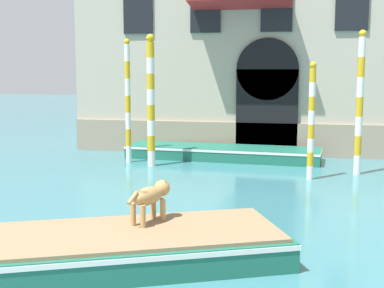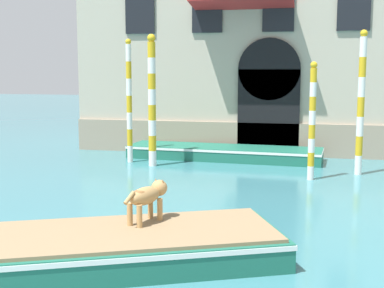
{
  "view_description": "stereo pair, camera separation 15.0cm",
  "coord_description": "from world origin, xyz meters",
  "px_view_note": "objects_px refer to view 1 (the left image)",
  "views": [
    {
      "loc": [
        4.33,
        -2.32,
        3.19
      ],
      "look_at": [
        1.43,
        11.53,
        1.2
      ],
      "focal_mm": 50.0,
      "sensor_mm": 36.0,
      "label": 1
    },
    {
      "loc": [
        4.48,
        -2.29,
        3.19
      ],
      "look_at": [
        1.43,
        11.53,
        1.2
      ],
      "focal_mm": 50.0,
      "sensor_mm": 36.0,
      "label": 2
    }
  ],
  "objects_px": {
    "mooring_pole_0": "(360,103)",
    "mooring_pole_3": "(311,121)",
    "mooring_pole_1": "(128,101)",
    "boat_foreground": "(95,248)",
    "mooring_pole_2": "(151,100)",
    "dog_on_deck": "(151,196)",
    "boat_moored_near_palazzo": "(222,152)"
  },
  "relations": [
    {
      "from": "mooring_pole_2",
      "to": "mooring_pole_3",
      "type": "height_order",
      "value": "mooring_pole_2"
    },
    {
      "from": "mooring_pole_0",
      "to": "mooring_pole_1",
      "type": "distance_m",
      "value": 7.53
    },
    {
      "from": "boat_foreground",
      "to": "mooring_pole_3",
      "type": "distance_m",
      "value": 8.62
    },
    {
      "from": "dog_on_deck",
      "to": "mooring_pole_3",
      "type": "xyz_separation_m",
      "value": [
        2.79,
        6.92,
        0.71
      ]
    },
    {
      "from": "boat_foreground",
      "to": "dog_on_deck",
      "type": "relative_size",
      "value": 6.54
    },
    {
      "from": "mooring_pole_1",
      "to": "boat_foreground",
      "type": "bearing_deg",
      "value": -74.7
    },
    {
      "from": "dog_on_deck",
      "to": "mooring_pole_2",
      "type": "height_order",
      "value": "mooring_pole_2"
    },
    {
      "from": "mooring_pole_0",
      "to": "mooring_pole_1",
      "type": "relative_size",
      "value": 1.03
    },
    {
      "from": "boat_moored_near_palazzo",
      "to": "mooring_pole_2",
      "type": "relative_size",
      "value": 1.62
    },
    {
      "from": "boat_foreground",
      "to": "dog_on_deck",
      "type": "bearing_deg",
      "value": 24.86
    },
    {
      "from": "dog_on_deck",
      "to": "mooring_pole_2",
      "type": "bearing_deg",
      "value": 38.79
    },
    {
      "from": "mooring_pole_0",
      "to": "mooring_pole_3",
      "type": "distance_m",
      "value": 1.85
    },
    {
      "from": "mooring_pole_0",
      "to": "mooring_pole_3",
      "type": "height_order",
      "value": "mooring_pole_0"
    },
    {
      "from": "mooring_pole_3",
      "to": "dog_on_deck",
      "type": "bearing_deg",
      "value": -111.96
    },
    {
      "from": "dog_on_deck",
      "to": "boat_moored_near_palazzo",
      "type": "distance_m",
      "value": 9.96
    },
    {
      "from": "mooring_pole_1",
      "to": "mooring_pole_3",
      "type": "bearing_deg",
      "value": -15.57
    },
    {
      "from": "mooring_pole_0",
      "to": "mooring_pole_3",
      "type": "relative_size",
      "value": 1.28
    },
    {
      "from": "boat_foreground",
      "to": "mooring_pole_0",
      "type": "height_order",
      "value": "mooring_pole_0"
    },
    {
      "from": "mooring_pole_0",
      "to": "mooring_pole_2",
      "type": "height_order",
      "value": "mooring_pole_0"
    },
    {
      "from": "boat_foreground",
      "to": "mooring_pole_2",
      "type": "distance_m",
      "value": 9.26
    },
    {
      "from": "boat_moored_near_palazzo",
      "to": "mooring_pole_0",
      "type": "bearing_deg",
      "value": -19.57
    },
    {
      "from": "dog_on_deck",
      "to": "mooring_pole_1",
      "type": "height_order",
      "value": "mooring_pole_1"
    },
    {
      "from": "boat_moored_near_palazzo",
      "to": "mooring_pole_2",
      "type": "height_order",
      "value": "mooring_pole_2"
    },
    {
      "from": "boat_foreground",
      "to": "mooring_pole_2",
      "type": "xyz_separation_m",
      "value": [
        -1.62,
        8.92,
        1.89
      ]
    },
    {
      "from": "boat_moored_near_palazzo",
      "to": "mooring_pole_1",
      "type": "bearing_deg",
      "value": -153.14
    },
    {
      "from": "dog_on_deck",
      "to": "mooring_pole_2",
      "type": "xyz_separation_m",
      "value": [
        -2.34,
        8.09,
        1.17
      ]
    },
    {
      "from": "mooring_pole_3",
      "to": "mooring_pole_1",
      "type": "bearing_deg",
      "value": 164.43
    },
    {
      "from": "mooring_pole_0",
      "to": "mooring_pole_3",
      "type": "bearing_deg",
      "value": -142.21
    },
    {
      "from": "boat_moored_near_palazzo",
      "to": "mooring_pole_1",
      "type": "distance_m",
      "value": 3.82
    },
    {
      "from": "dog_on_deck",
      "to": "mooring_pole_0",
      "type": "xyz_separation_m",
      "value": [
        4.2,
        8.02,
        1.18
      ]
    },
    {
      "from": "dog_on_deck",
      "to": "mooring_pole_1",
      "type": "xyz_separation_m",
      "value": [
        -3.3,
        8.62,
        1.11
      ]
    },
    {
      "from": "boat_moored_near_palazzo",
      "to": "mooring_pole_0",
      "type": "relative_size",
      "value": 1.61
    }
  ]
}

